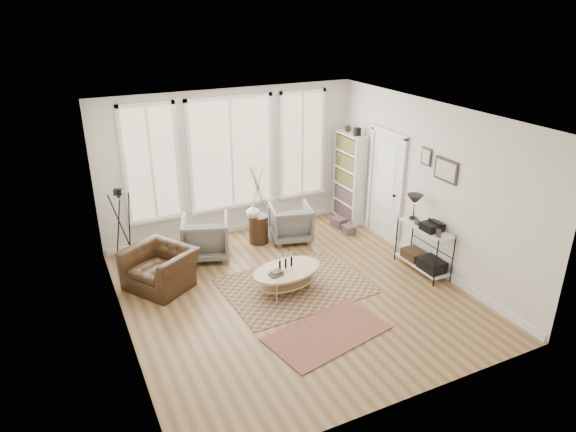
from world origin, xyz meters
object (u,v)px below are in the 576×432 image
coffee_table (287,274)px  armchair_right (291,223)px  accent_chair (160,268)px  side_table (258,206)px  low_shelf (424,244)px  armchair_left (206,237)px  bookcase (350,177)px

coffee_table → armchair_right: bearing=61.9°
coffee_table → accent_chair: (-1.83, 1.02, 0.04)m
accent_chair → side_table: bearing=78.9°
coffee_table → accent_chair: 2.09m
low_shelf → armchair_left: 3.91m
accent_chair → armchair_right: bearing=71.3°
coffee_table → armchair_left: (-0.82, 1.73, 0.09)m
armchair_left → side_table: (1.11, 0.13, 0.37)m
armchair_right → accent_chair: armchair_right is taller
low_shelf → armchair_right: size_ratio=1.65×
bookcase → side_table: (-2.19, -0.22, -0.20)m
coffee_table → armchair_left: armchair_left is taller
coffee_table → armchair_right: 1.94m
armchair_right → side_table: (-0.62, 0.15, 0.40)m
bookcase → armchair_left: (-3.30, -0.35, -0.57)m
coffee_table → bookcase: bearing=40.0°
armchair_left → accent_chair: (-1.01, -0.71, -0.05)m
coffee_table → accent_chair: accent_chair is taller
armchair_right → accent_chair: 2.82m
accent_chair → low_shelf: bearing=38.3°
armchair_right → bookcase: bearing=-152.6°
armchair_left → side_table: 1.17m
coffee_table → side_table: side_table is taller
low_shelf → coffee_table: bearing=169.9°
accent_chair → bookcase: bearing=71.0°
bookcase → side_table: size_ratio=1.31×
coffee_table → armchair_left: 1.92m
bookcase → armchair_left: bookcase is taller
coffee_table → side_table: size_ratio=0.83×
low_shelf → coffee_table: size_ratio=1.00×
armchair_left → armchair_right: armchair_left is taller
low_shelf → side_table: bearing=132.9°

